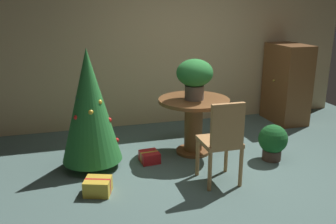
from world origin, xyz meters
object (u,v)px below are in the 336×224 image
at_px(holiday_tree, 90,106).
at_px(potted_plant, 273,141).
at_px(wooden_cabinet, 287,83).
at_px(flower_vase, 195,75).
at_px(round_dining_table, 194,117).
at_px(wooden_chair_near, 222,139).
at_px(gift_box_gold, 98,186).
at_px(gift_box_red, 150,157).

xyz_separation_m(holiday_tree, potted_plant, (2.25, -0.42, -0.53)).
bearing_deg(wooden_cabinet, flower_vase, -155.02).
bearing_deg(round_dining_table, holiday_tree, -176.41).
height_order(wooden_chair_near, holiday_tree, holiday_tree).
bearing_deg(round_dining_table, potted_plant, -29.13).
relative_size(holiday_tree, wooden_cabinet, 1.12).
distance_m(flower_vase, wooden_chair_near, 1.05).
relative_size(gift_box_gold, gift_box_red, 1.28).
xyz_separation_m(holiday_tree, gift_box_gold, (-0.01, -0.70, -0.70)).
bearing_deg(holiday_tree, flower_vase, 2.41).
bearing_deg(potted_plant, wooden_cabinet, 52.64).
xyz_separation_m(wooden_chair_near, gift_box_red, (-0.64, 0.79, -0.47)).
bearing_deg(gift_box_red, gift_box_gold, -137.87).
xyz_separation_m(wooden_chair_near, gift_box_gold, (-1.35, 0.14, -0.45)).
relative_size(flower_vase, gift_box_red, 2.02).
bearing_deg(gift_box_red, potted_plant, -13.04).
bearing_deg(potted_plant, gift_box_red, 166.96).
height_order(wooden_chair_near, potted_plant, wooden_chair_near).
xyz_separation_m(wooden_chair_near, potted_plant, (0.90, 0.43, -0.28)).
bearing_deg(wooden_chair_near, holiday_tree, 147.79).
bearing_deg(holiday_tree, round_dining_table, 3.59).
relative_size(gift_box_gold, wooden_cabinet, 0.25).
relative_size(round_dining_table, flower_vase, 1.78).
xyz_separation_m(round_dining_table, wooden_cabinet, (1.97, 0.89, 0.15)).
distance_m(wooden_chair_near, gift_box_red, 1.12).
bearing_deg(round_dining_table, gift_box_gold, -149.72).
bearing_deg(gift_box_gold, wooden_cabinet, 26.87).
relative_size(wooden_chair_near, wooden_cabinet, 0.74).
height_order(holiday_tree, gift_box_gold, holiday_tree).
xyz_separation_m(round_dining_table, potted_plant, (0.90, -0.50, -0.25)).
bearing_deg(holiday_tree, gift_box_gold, -90.44).
bearing_deg(potted_plant, round_dining_table, 150.87).
distance_m(round_dining_table, wooden_chair_near, 0.93).
bearing_deg(gift_box_gold, gift_box_red, 42.13).
distance_m(round_dining_table, wooden_cabinet, 2.16).
relative_size(gift_box_red, potted_plant, 0.55).
relative_size(round_dining_table, holiday_tree, 0.64).
xyz_separation_m(wooden_chair_near, wooden_cabinet, (1.97, 1.82, 0.11)).
distance_m(holiday_tree, gift_box_gold, 0.99).
bearing_deg(wooden_chair_near, round_dining_table, 90.00).
height_order(round_dining_table, wooden_cabinet, wooden_cabinet).
relative_size(gift_box_gold, potted_plant, 0.71).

